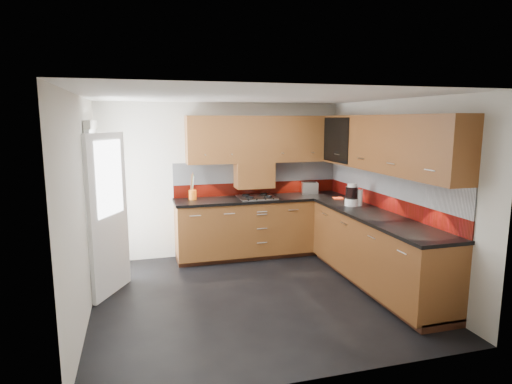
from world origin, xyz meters
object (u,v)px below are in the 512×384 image
object	(u,v)px
toaster	(310,188)
food_processor	(352,196)
utensil_pot	(193,193)
gas_hob	(257,197)

from	to	relation	value
toaster	food_processor	bearing A→B (deg)	-81.09
toaster	food_processor	size ratio (longest dim) A/B	0.94
utensil_pot	toaster	size ratio (longest dim) A/B	1.42
utensil_pot	food_processor	xyz separation A→B (m)	(2.10, -1.07, 0.05)
gas_hob	utensil_pot	bearing A→B (deg)	172.08
gas_hob	toaster	world-z (taller)	toaster
toaster	food_processor	distance (m)	1.12
gas_hob	toaster	xyz separation A→B (m)	(0.95, 0.17, 0.08)
utensil_pot	toaster	bearing A→B (deg)	0.89
toaster	food_processor	world-z (taller)	food_processor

